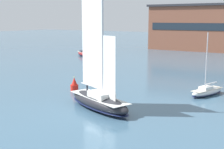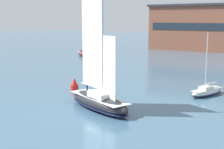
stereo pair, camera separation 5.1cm
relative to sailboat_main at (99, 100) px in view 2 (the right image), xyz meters
name	(u,v)px [view 2 (the right image)]	position (x,y,z in m)	size (l,w,h in m)	color
ground_plane	(99,109)	(-0.02, 0.01, -1.17)	(400.00, 400.00, 0.00)	#42667F
waterfront_building	(201,27)	(-11.18, 79.77, 6.61)	(33.32, 18.83, 15.49)	brown
sailboat_main	(99,100)	(0.00, 0.00, 0.00)	(11.24, 6.90, 14.96)	#232328
sailboat_moored_near_marina	(207,91)	(9.18, 13.77, -0.56)	(3.82, 6.71, 8.92)	silver
sailboat_moored_far_slip	(84,53)	(-34.40, 42.37, -0.43)	(7.63, 6.47, 10.83)	maroon
channel_buoy	(74,85)	(-8.69, 6.14, -0.31)	(1.19, 1.19, 2.15)	red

